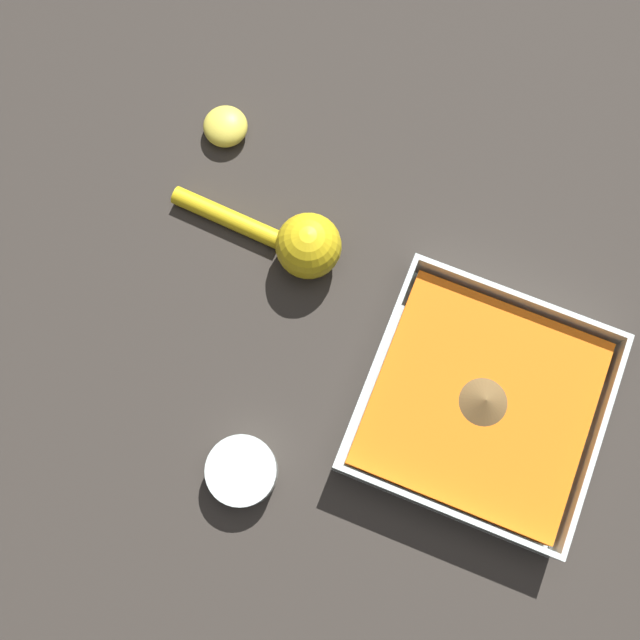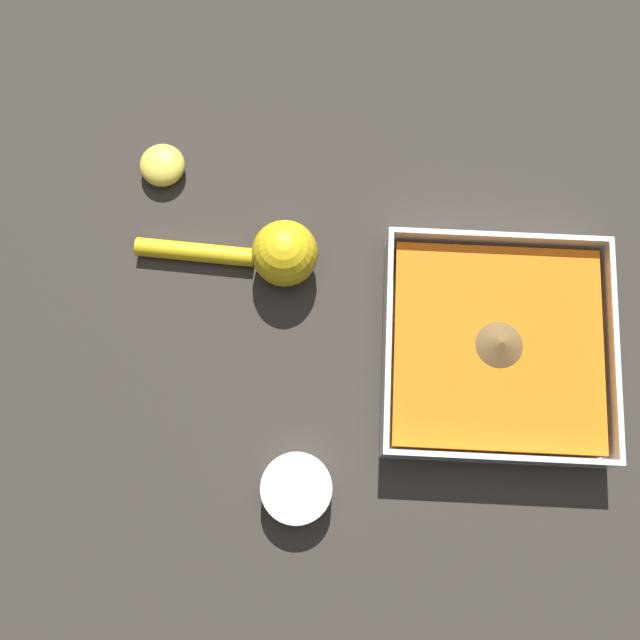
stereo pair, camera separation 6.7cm
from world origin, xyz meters
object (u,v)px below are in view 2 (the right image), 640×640
Objects in this scene: spice_bowl at (297,489)px; lemon_half at (162,165)px; square_dish at (496,348)px; lemon_squeezer at (272,253)px.

spice_bowl is 1.41× the size of lemon_half.
square_dish is 1.17× the size of lemon_squeezer.
spice_bowl is at bearing -52.62° from square_dish.
square_dish is 0.27m from spice_bowl.
square_dish is 0.45m from lemon_half.
lemon_squeezer reaches higher than square_dish.
square_dish is 4.64× the size of lemon_half.
lemon_half is (-0.21, -0.40, -0.00)m from square_dish.
spice_bowl reaches higher than lemon_half.
lemon_squeezer reaches higher than spice_bowl.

